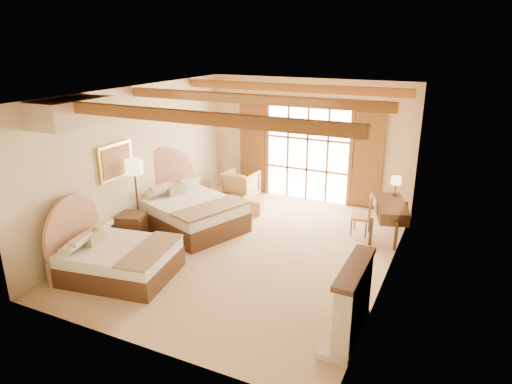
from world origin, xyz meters
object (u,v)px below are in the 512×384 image
Objects in this scene: bed_far at (185,208)px; desk at (389,218)px; armchair at (241,185)px; bed_near at (112,255)px; nightstand at (133,228)px.

desk is at bearing 39.41° from bed_far.
desk is (4.08, -0.80, 0.03)m from armchair.
nightstand is at bearing 106.00° from bed_near.
bed_near reaches higher than armchair.
bed_near reaches higher than nightstand.
bed_near is at bearing -83.23° from nightstand.
desk is (4.89, 2.67, 0.10)m from nightstand.
armchair is 4.16m from desk.
nightstand is 3.56m from armchair.
nightstand is 0.41× the size of desk.
bed_near reaches higher than desk.
bed_far is 1.30m from nightstand.
bed_far is at bearing 84.75° from armchair.
nightstand is 0.74× the size of armchair.
bed_far is (-0.05, 2.45, 0.06)m from bed_near.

